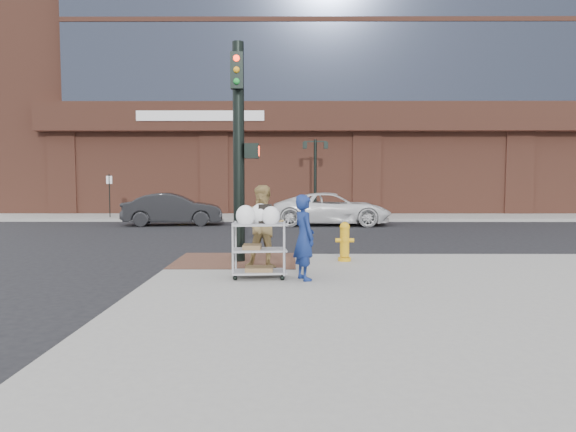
{
  "coord_description": "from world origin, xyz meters",
  "views": [
    {
      "loc": [
        0.68,
        -11.01,
        2.03
      ],
      "look_at": [
        0.63,
        0.18,
        1.25
      ],
      "focal_mm": 32.0,
      "sensor_mm": 36.0,
      "label": 1
    }
  ],
  "objects_px": {
    "minivan_white": "(332,209)",
    "pedestrian_tan": "(265,227)",
    "sedan_dark": "(173,209)",
    "fire_hydrant": "(345,241)",
    "woman_blue": "(304,237)",
    "utility_cart": "(259,245)",
    "lamp_post": "(315,169)",
    "traffic_signal_pole": "(240,145)"
  },
  "relations": [
    {
      "from": "lamp_post",
      "to": "fire_hydrant",
      "type": "bearing_deg",
      "value": -90.19
    },
    {
      "from": "traffic_signal_pole",
      "to": "pedestrian_tan",
      "type": "distance_m",
      "value": 2.09
    },
    {
      "from": "pedestrian_tan",
      "to": "minivan_white",
      "type": "distance_m",
      "value": 12.54
    },
    {
      "from": "pedestrian_tan",
      "to": "minivan_white",
      "type": "bearing_deg",
      "value": 77.82
    },
    {
      "from": "traffic_signal_pole",
      "to": "utility_cart",
      "type": "xyz_separation_m",
      "value": [
        0.56,
        -2.03,
        -2.03
      ]
    },
    {
      "from": "traffic_signal_pole",
      "to": "fire_hydrant",
      "type": "bearing_deg",
      "value": 2.19
    },
    {
      "from": "traffic_signal_pole",
      "to": "woman_blue",
      "type": "relative_size",
      "value": 3.1
    },
    {
      "from": "traffic_signal_pole",
      "to": "utility_cart",
      "type": "distance_m",
      "value": 2.92
    },
    {
      "from": "utility_cart",
      "to": "fire_hydrant",
      "type": "relative_size",
      "value": 1.56
    },
    {
      "from": "utility_cart",
      "to": "traffic_signal_pole",
      "type": "bearing_deg",
      "value": 105.53
    },
    {
      "from": "traffic_signal_pole",
      "to": "pedestrian_tan",
      "type": "height_order",
      "value": "traffic_signal_pole"
    },
    {
      "from": "woman_blue",
      "to": "traffic_signal_pole",
      "type": "bearing_deg",
      "value": 10.44
    },
    {
      "from": "utility_cart",
      "to": "pedestrian_tan",
      "type": "bearing_deg",
      "value": 87.63
    },
    {
      "from": "minivan_white",
      "to": "lamp_post",
      "type": "bearing_deg",
      "value": 11.8
    },
    {
      "from": "sedan_dark",
      "to": "woman_blue",
      "type": "bearing_deg",
      "value": -165.29
    },
    {
      "from": "pedestrian_tan",
      "to": "minivan_white",
      "type": "relative_size",
      "value": 0.34
    },
    {
      "from": "sedan_dark",
      "to": "minivan_white",
      "type": "relative_size",
      "value": 0.83
    },
    {
      "from": "utility_cart",
      "to": "minivan_white",
      "type": "bearing_deg",
      "value": 79.48
    },
    {
      "from": "pedestrian_tan",
      "to": "utility_cart",
      "type": "height_order",
      "value": "pedestrian_tan"
    },
    {
      "from": "lamp_post",
      "to": "pedestrian_tan",
      "type": "xyz_separation_m",
      "value": [
        -1.87,
        -16.1,
        -1.58
      ]
    },
    {
      "from": "traffic_signal_pole",
      "to": "lamp_post",
      "type": "bearing_deg",
      "value": 80.76
    },
    {
      "from": "pedestrian_tan",
      "to": "fire_hydrant",
      "type": "bearing_deg",
      "value": 27.11
    },
    {
      "from": "traffic_signal_pole",
      "to": "sedan_dark",
      "type": "height_order",
      "value": "traffic_signal_pole"
    },
    {
      "from": "minivan_white",
      "to": "utility_cart",
      "type": "bearing_deg",
      "value": 172.55
    },
    {
      "from": "traffic_signal_pole",
      "to": "fire_hydrant",
      "type": "distance_m",
      "value": 3.29
    },
    {
      "from": "minivan_white",
      "to": "pedestrian_tan",
      "type": "bearing_deg",
      "value": 171.81
    },
    {
      "from": "lamp_post",
      "to": "traffic_signal_pole",
      "type": "bearing_deg",
      "value": -99.24
    },
    {
      "from": "traffic_signal_pole",
      "to": "minivan_white",
      "type": "xyz_separation_m",
      "value": [
        3.06,
        11.42,
        -2.1
      ]
    },
    {
      "from": "sedan_dark",
      "to": "utility_cart",
      "type": "distance_m",
      "value": 14.09
    },
    {
      "from": "lamp_post",
      "to": "fire_hydrant",
      "type": "height_order",
      "value": "lamp_post"
    },
    {
      "from": "traffic_signal_pole",
      "to": "woman_blue",
      "type": "height_order",
      "value": "traffic_signal_pole"
    },
    {
      "from": "pedestrian_tan",
      "to": "minivan_white",
      "type": "xyz_separation_m",
      "value": [
        2.45,
        12.3,
        -0.3
      ]
    },
    {
      "from": "traffic_signal_pole",
      "to": "sedan_dark",
      "type": "relative_size",
      "value": 1.13
    },
    {
      "from": "sedan_dark",
      "to": "minivan_white",
      "type": "xyz_separation_m",
      "value": [
        7.18,
        0.16,
        0.01
      ]
    },
    {
      "from": "minivan_white",
      "to": "utility_cart",
      "type": "height_order",
      "value": "utility_cart"
    },
    {
      "from": "traffic_signal_pole",
      "to": "sedan_dark",
      "type": "distance_m",
      "value": 12.18
    },
    {
      "from": "traffic_signal_pole",
      "to": "sedan_dark",
      "type": "bearing_deg",
      "value": 110.1
    },
    {
      "from": "fire_hydrant",
      "to": "woman_blue",
      "type": "bearing_deg",
      "value": -113.93
    },
    {
      "from": "utility_cart",
      "to": "lamp_post",
      "type": "bearing_deg",
      "value": 83.67
    },
    {
      "from": "minivan_white",
      "to": "utility_cart",
      "type": "distance_m",
      "value": 13.68
    },
    {
      "from": "sedan_dark",
      "to": "utility_cart",
      "type": "xyz_separation_m",
      "value": [
        4.69,
        -13.29,
        0.07
      ]
    },
    {
      "from": "pedestrian_tan",
      "to": "woman_blue",
      "type": "bearing_deg",
      "value": -59.07
    }
  ]
}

